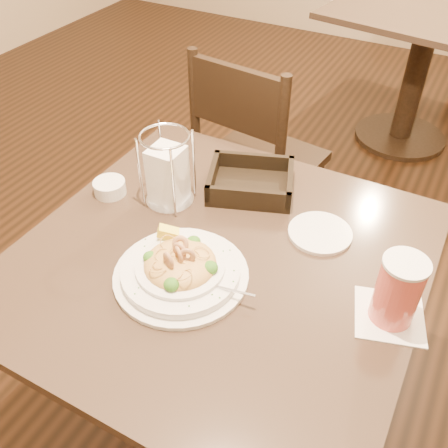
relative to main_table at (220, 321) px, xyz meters
The scene contains 10 objects.
ground 0.52m from the main_table, ahead, with size 7.00×7.00×0.00m, color black.
main_table is the anchor object (origin of this frame).
background_table 2.07m from the main_table, 87.49° to the left, with size 1.04×1.04×0.76m.
dining_chair_near 0.81m from the main_table, 109.41° to the left, with size 0.47×0.47×0.93m.
pasta_bowl 0.29m from the main_table, 112.88° to the right, with size 0.33×0.30×0.10m.
drink_glass 0.50m from the main_table, ahead, with size 0.17×0.17×0.16m.
bread_basket 0.37m from the main_table, 100.56° to the left, with size 0.27×0.24×0.06m.
napkin_caddy 0.41m from the main_table, 151.08° to the left, with size 0.12×0.12×0.20m.
side_plate 0.35m from the main_table, 44.85° to the left, with size 0.15×0.15×0.01m, color white.
butter_ramekin 0.46m from the main_table, 169.39° to the left, with size 0.08×0.08×0.04m, color white.
Camera 1 is at (0.40, -0.72, 1.57)m, focal length 40.00 mm.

